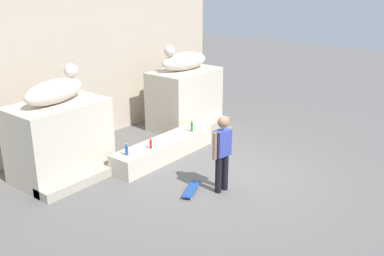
{
  "coord_description": "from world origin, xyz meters",
  "views": [
    {
      "loc": [
        -7.62,
        -4.97,
        4.44
      ],
      "look_at": [
        -0.22,
        0.95,
        1.1
      ],
      "focal_mm": 41.44,
      "sensor_mm": 36.0,
      "label": 1
    }
  ],
  "objects_px": {
    "statue_reclining_left": "(56,90)",
    "bottle_green": "(192,127)",
    "skater": "(222,151)",
    "skateboard": "(191,189)",
    "bottle_blue": "(127,150)",
    "bottle_red": "(151,144)",
    "statue_reclining_right": "(183,61)"
  },
  "relations": [
    {
      "from": "bottle_blue",
      "to": "bottle_red",
      "type": "relative_size",
      "value": 1.01
    },
    {
      "from": "statue_reclining_left",
      "to": "statue_reclining_right",
      "type": "xyz_separation_m",
      "value": [
        4.36,
        0.0,
        0.0
      ]
    },
    {
      "from": "skateboard",
      "to": "bottle_red",
      "type": "height_order",
      "value": "bottle_red"
    },
    {
      "from": "skater",
      "to": "skateboard",
      "type": "height_order",
      "value": "skater"
    },
    {
      "from": "statue_reclining_left",
      "to": "skateboard",
      "type": "distance_m",
      "value": 3.65
    },
    {
      "from": "statue_reclining_left",
      "to": "bottle_red",
      "type": "xyz_separation_m",
      "value": [
        1.56,
        -1.3,
        -1.42
      ]
    },
    {
      "from": "statue_reclining_left",
      "to": "statue_reclining_right",
      "type": "relative_size",
      "value": 1.0
    },
    {
      "from": "skateboard",
      "to": "bottle_blue",
      "type": "xyz_separation_m",
      "value": [
        -0.25,
        1.69,
        0.54
      ]
    },
    {
      "from": "statue_reclining_right",
      "to": "bottle_green",
      "type": "bearing_deg",
      "value": 55.79
    },
    {
      "from": "statue_reclining_left",
      "to": "skater",
      "type": "xyz_separation_m",
      "value": [
        1.62,
        -3.31,
        -1.1
      ]
    },
    {
      "from": "bottle_green",
      "to": "bottle_red",
      "type": "xyz_separation_m",
      "value": [
        -1.54,
        0.02,
        -0.01
      ]
    },
    {
      "from": "skateboard",
      "to": "statue_reclining_left",
      "type": "bearing_deg",
      "value": 89.23
    },
    {
      "from": "bottle_green",
      "to": "skater",
      "type": "bearing_deg",
      "value": -126.46
    },
    {
      "from": "statue_reclining_left",
      "to": "bottle_green",
      "type": "height_order",
      "value": "statue_reclining_left"
    },
    {
      "from": "statue_reclining_right",
      "to": "skater",
      "type": "bearing_deg",
      "value": 59.96
    },
    {
      "from": "skater",
      "to": "bottle_red",
      "type": "distance_m",
      "value": 2.04
    },
    {
      "from": "statue_reclining_left",
      "to": "skater",
      "type": "height_order",
      "value": "statue_reclining_left"
    },
    {
      "from": "statue_reclining_right",
      "to": "bottle_red",
      "type": "relative_size",
      "value": 5.95
    },
    {
      "from": "bottle_blue",
      "to": "bottle_red",
      "type": "xyz_separation_m",
      "value": [
        0.63,
        -0.15,
        -0.0
      ]
    },
    {
      "from": "skater",
      "to": "bottle_green",
      "type": "height_order",
      "value": "skater"
    },
    {
      "from": "skater",
      "to": "skateboard",
      "type": "distance_m",
      "value": 1.08
    },
    {
      "from": "statue_reclining_right",
      "to": "skateboard",
      "type": "bearing_deg",
      "value": 51.27
    },
    {
      "from": "skater",
      "to": "skateboard",
      "type": "bearing_deg",
      "value": 143.27
    },
    {
      "from": "statue_reclining_left",
      "to": "bottle_blue",
      "type": "relative_size",
      "value": 5.86
    },
    {
      "from": "skater",
      "to": "statue_reclining_right",
      "type": "bearing_deg",
      "value": 59.8
    },
    {
      "from": "skater",
      "to": "bottle_red",
      "type": "bearing_deg",
      "value": 101.16
    },
    {
      "from": "statue_reclining_left",
      "to": "skateboard",
      "type": "height_order",
      "value": "statue_reclining_left"
    },
    {
      "from": "bottle_green",
      "to": "bottle_blue",
      "type": "distance_m",
      "value": 2.18
    },
    {
      "from": "statue_reclining_right",
      "to": "bottle_blue",
      "type": "height_order",
      "value": "statue_reclining_right"
    },
    {
      "from": "skateboard",
      "to": "bottle_green",
      "type": "height_order",
      "value": "bottle_green"
    },
    {
      "from": "statue_reclining_left",
      "to": "bottle_green",
      "type": "bearing_deg",
      "value": -32.04
    },
    {
      "from": "statue_reclining_left",
      "to": "statue_reclining_right",
      "type": "height_order",
      "value": "same"
    }
  ]
}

